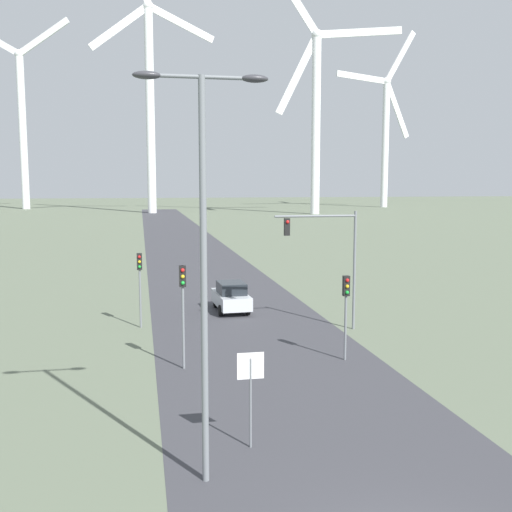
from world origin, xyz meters
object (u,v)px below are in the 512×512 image
stop_sign_near (251,381)px  traffic_light_post_near_left (183,294)px  wind_turbine_left (22,115)px  wind_turbine_right (316,103)px  wind_turbine_center (150,90)px  car_approaching (231,297)px  wind_turbine_far_right (386,129)px  traffic_light_post_near_right (346,299)px  traffic_light_mast_overhead (328,246)px  traffic_light_post_mid_left (140,273)px  streetlamp (203,235)px

stop_sign_near → traffic_light_post_near_left: 8.28m
wind_turbine_left → wind_turbine_right: wind_turbine_right is taller
wind_turbine_center → car_approaching: bearing=-88.9°
wind_turbine_far_right → traffic_light_post_near_left: bearing=-115.7°
stop_sign_near → traffic_light_post_near_right: bearing=54.1°
traffic_light_mast_overhead → wind_turbine_center: size_ratio=0.09×
traffic_light_post_near_left → wind_turbine_right: 129.13m
wind_turbine_left → wind_turbine_center: size_ratio=0.78×
traffic_light_post_near_left → traffic_light_post_mid_left: 7.96m
streetlamp → wind_turbine_right: 137.79m
wind_turbine_center → wind_turbine_right: 42.26m
stop_sign_near → wind_turbine_right: size_ratio=0.05×
wind_turbine_left → wind_turbine_center: (36.46, -30.61, 3.69)m
streetlamp → traffic_light_mast_overhead: 17.28m
traffic_light_post_mid_left → streetlamp: bearing=-84.6°
traffic_light_mast_overhead → wind_turbine_left: bearing=105.2°
car_approaching → wind_turbine_right: bearing=70.9°
stop_sign_near → wind_turbine_center: bearing=90.0°
wind_turbine_right → stop_sign_near: bearing=-107.4°
stop_sign_near → traffic_light_post_near_right: (5.78, 7.97, 0.75)m
car_approaching → wind_turbine_right: (37.70, 108.90, 26.38)m
stop_sign_near → traffic_light_post_near_right: traffic_light_post_near_right is taller
stop_sign_near → wind_turbine_far_right: bearing=65.8°
streetlamp → traffic_light_post_mid_left: streetlamp is taller
wind_turbine_left → wind_turbine_far_right: (110.35, -6.99, -2.65)m
traffic_light_post_mid_left → stop_sign_near: bearing=-78.6°
wind_turbine_right → wind_turbine_far_right: 50.06m
streetlamp → wind_turbine_right: wind_turbine_right is taller
traffic_light_mast_overhead → stop_sign_near: bearing=-116.5°
traffic_light_mast_overhead → wind_turbine_far_right: bearing=66.0°
streetlamp → stop_sign_near: 5.10m
traffic_light_post_near_left → wind_turbine_center: size_ratio=0.06×
car_approaching → wind_turbine_right: wind_turbine_right is taller
stop_sign_near → traffic_light_post_mid_left: (-3.20, 15.83, 0.95)m
wind_turbine_right → wind_turbine_center: bearing=161.8°
stop_sign_near → wind_turbine_far_right: wind_turbine_far_right is taller
wind_turbine_left → wind_turbine_center: wind_turbine_center is taller
car_approaching → stop_sign_near: bearing=-96.9°
traffic_light_post_near_right → wind_turbine_right: size_ratio=0.06×
traffic_light_mast_overhead → car_approaching: bearing=127.1°
traffic_light_post_mid_left → wind_turbine_left: (-33.23, 155.90, 24.47)m
traffic_light_post_near_left → traffic_light_mast_overhead: bearing=33.1°
traffic_light_post_near_right → wind_turbine_left: 170.91m
traffic_light_post_near_left → wind_turbine_right: size_ratio=0.07×
traffic_light_post_near_right → wind_turbine_center: wind_turbine_center is taller
traffic_light_post_near_right → wind_turbine_right: wind_turbine_right is taller
traffic_light_post_near_right → traffic_light_post_mid_left: traffic_light_post_mid_left is taller
streetlamp → stop_sign_near: streetlamp is taller
traffic_light_post_near_left → wind_turbine_far_right: (75.33, 156.67, 21.57)m
wind_turbine_center → wind_turbine_far_right: bearing=17.7°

